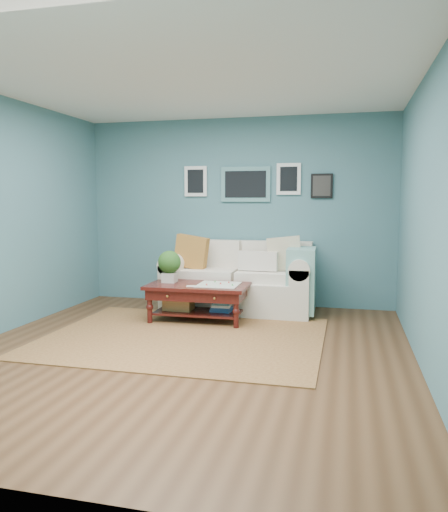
% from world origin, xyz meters
% --- Properties ---
extents(room_shell, '(5.00, 5.02, 2.70)m').
position_xyz_m(room_shell, '(0.01, 0.06, 1.36)').
color(room_shell, brown).
rests_on(room_shell, ground).
extents(area_rug, '(3.04, 2.43, 0.01)m').
position_xyz_m(area_rug, '(-0.16, 0.52, 0.01)').
color(area_rug, brown).
rests_on(area_rug, ground).
extents(loveseat, '(2.06, 0.94, 1.06)m').
position_xyz_m(loveseat, '(0.22, 2.03, 0.43)').
color(loveseat, white).
rests_on(loveseat, ground).
extents(coffee_table, '(1.27, 0.76, 0.88)m').
position_xyz_m(coffee_table, '(-0.30, 1.31, 0.39)').
color(coffee_table, black).
rests_on(coffee_table, ground).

